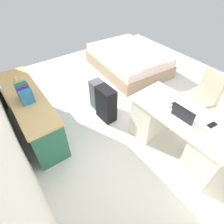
{
  "coord_description": "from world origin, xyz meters",
  "views": [
    {
      "loc": [
        -2.12,
        1.88,
        2.43
      ],
      "look_at": [
        -0.51,
        0.72,
        0.6
      ],
      "focal_mm": 29.87,
      "sensor_mm": 36.0,
      "label": 1
    }
  ],
  "objects_px": {
    "suitcase_black": "(106,104)",
    "cell_phone_by_mouse": "(173,105)",
    "laptop": "(185,115)",
    "computer_mouse": "(170,106)",
    "bed": "(128,60)",
    "figurine_small": "(15,78)",
    "cell_phone_near_laptop": "(212,125)",
    "suitcase_spare_grey": "(99,96)",
    "desk": "(177,131)",
    "credenza": "(32,113)",
    "office_chair": "(199,101)"
  },
  "relations": [
    {
      "from": "suitcase_black",
      "to": "cell_phone_by_mouse",
      "type": "distance_m",
      "value": 1.17
    },
    {
      "from": "laptop",
      "to": "computer_mouse",
      "type": "height_order",
      "value": "laptop"
    },
    {
      "from": "bed",
      "to": "figurine_small",
      "type": "bearing_deg",
      "value": 94.22
    },
    {
      "from": "computer_mouse",
      "to": "cell_phone_near_laptop",
      "type": "xyz_separation_m",
      "value": [
        -0.55,
        -0.16,
        -0.01
      ]
    },
    {
      "from": "suitcase_spare_grey",
      "to": "computer_mouse",
      "type": "height_order",
      "value": "computer_mouse"
    },
    {
      "from": "desk",
      "to": "bed",
      "type": "relative_size",
      "value": 0.74
    },
    {
      "from": "laptop",
      "to": "suitcase_spare_grey",
      "type": "bearing_deg",
      "value": 12.47
    },
    {
      "from": "bed",
      "to": "desk",
      "type": "bearing_deg",
      "value": 156.69
    },
    {
      "from": "laptop",
      "to": "cell_phone_by_mouse",
      "type": "distance_m",
      "value": 0.27
    },
    {
      "from": "credenza",
      "to": "cell_phone_by_mouse",
      "type": "distance_m",
      "value": 2.21
    },
    {
      "from": "bed",
      "to": "suitcase_spare_grey",
      "type": "distance_m",
      "value": 1.64
    },
    {
      "from": "suitcase_black",
      "to": "laptop",
      "type": "relative_size",
      "value": 2.0
    },
    {
      "from": "desk",
      "to": "suitcase_black",
      "type": "relative_size",
      "value": 2.3
    },
    {
      "from": "office_chair",
      "to": "credenza",
      "type": "bearing_deg",
      "value": 59.0
    },
    {
      "from": "office_chair",
      "to": "figurine_small",
      "type": "distance_m",
      "value": 3.07
    },
    {
      "from": "suitcase_black",
      "to": "cell_phone_near_laptop",
      "type": "xyz_separation_m",
      "value": [
        -1.52,
        -0.57,
        0.43
      ]
    },
    {
      "from": "suitcase_spare_grey",
      "to": "cell_phone_near_laptop",
      "type": "bearing_deg",
      "value": -163.98
    },
    {
      "from": "desk",
      "to": "cell_phone_near_laptop",
      "type": "height_order",
      "value": "cell_phone_near_laptop"
    },
    {
      "from": "suitcase_black",
      "to": "cell_phone_by_mouse",
      "type": "relative_size",
      "value": 4.71
    },
    {
      "from": "credenza",
      "to": "cell_phone_near_laptop",
      "type": "distance_m",
      "value": 2.66
    },
    {
      "from": "suitcase_black",
      "to": "cell_phone_by_mouse",
      "type": "bearing_deg",
      "value": -155.95
    },
    {
      "from": "desk",
      "to": "suitcase_spare_grey",
      "type": "xyz_separation_m",
      "value": [
        1.47,
        0.41,
        -0.1
      ]
    },
    {
      "from": "figurine_small",
      "to": "computer_mouse",
      "type": "bearing_deg",
      "value": -141.06
    },
    {
      "from": "laptop",
      "to": "cell_phone_by_mouse",
      "type": "xyz_separation_m",
      "value": [
        0.25,
        -0.09,
        -0.04
      ]
    },
    {
      "from": "desk",
      "to": "credenza",
      "type": "bearing_deg",
      "value": 43.65
    },
    {
      "from": "desk",
      "to": "cell_phone_near_laptop",
      "type": "xyz_separation_m",
      "value": [
        -0.34,
        -0.11,
        0.36
      ]
    },
    {
      "from": "office_chair",
      "to": "bed",
      "type": "relative_size",
      "value": 0.47
    },
    {
      "from": "cell_phone_near_laptop",
      "to": "bed",
      "type": "bearing_deg",
      "value": -12.42
    },
    {
      "from": "credenza",
      "to": "figurine_small",
      "type": "height_order",
      "value": "figurine_small"
    },
    {
      "from": "office_chair",
      "to": "suitcase_black",
      "type": "relative_size",
      "value": 1.47
    },
    {
      "from": "computer_mouse",
      "to": "cell_phone_near_laptop",
      "type": "distance_m",
      "value": 0.57
    },
    {
      "from": "suitcase_spare_grey",
      "to": "cell_phone_near_laptop",
      "type": "relative_size",
      "value": 4.22
    },
    {
      "from": "desk",
      "to": "computer_mouse",
      "type": "relative_size",
      "value": 14.72
    },
    {
      "from": "computer_mouse",
      "to": "cell_phone_by_mouse",
      "type": "xyz_separation_m",
      "value": [
        -0.01,
        -0.06,
        -0.01
      ]
    },
    {
      "from": "desk",
      "to": "laptop",
      "type": "distance_m",
      "value": 0.41
    },
    {
      "from": "desk",
      "to": "office_chair",
      "type": "relative_size",
      "value": 1.57
    },
    {
      "from": "laptop",
      "to": "figurine_small",
      "type": "xyz_separation_m",
      "value": [
        2.18,
        1.52,
        -0.01
      ]
    },
    {
      "from": "bed",
      "to": "laptop",
      "type": "bearing_deg",
      "value": 155.74
    },
    {
      "from": "computer_mouse",
      "to": "figurine_small",
      "type": "xyz_separation_m",
      "value": [
        1.91,
        1.55,
        0.02
      ]
    },
    {
      "from": "credenza",
      "to": "cell_phone_by_mouse",
      "type": "relative_size",
      "value": 13.24
    },
    {
      "from": "laptop",
      "to": "office_chair",
      "type": "bearing_deg",
      "value": -72.28
    },
    {
      "from": "desk",
      "to": "suitcase_black",
      "type": "xyz_separation_m",
      "value": [
        1.18,
        0.45,
        -0.07
      ]
    },
    {
      "from": "desk",
      "to": "laptop",
      "type": "relative_size",
      "value": 4.59
    },
    {
      "from": "cell_phone_near_laptop",
      "to": "figurine_small",
      "type": "xyz_separation_m",
      "value": [
        2.46,
        1.7,
        0.03
      ]
    },
    {
      "from": "suitcase_black",
      "to": "laptop",
      "type": "xyz_separation_m",
      "value": [
        -1.23,
        -0.38,
        0.47
      ]
    },
    {
      "from": "cell_phone_by_mouse",
      "to": "figurine_small",
      "type": "distance_m",
      "value": 2.51
    },
    {
      "from": "bed",
      "to": "computer_mouse",
      "type": "xyz_separation_m",
      "value": [
        -2.1,
        1.04,
        0.51
      ]
    },
    {
      "from": "desk",
      "to": "office_chair",
      "type": "distance_m",
      "value": 0.84
    },
    {
      "from": "suitcase_black",
      "to": "suitcase_spare_grey",
      "type": "relative_size",
      "value": 1.12
    },
    {
      "from": "figurine_small",
      "to": "cell_phone_by_mouse",
      "type": "bearing_deg",
      "value": -140.01
    }
  ]
}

